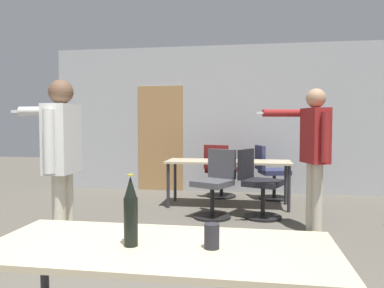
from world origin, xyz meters
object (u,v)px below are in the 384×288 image
Objects in this scene: office_chair_mid_tucked at (270,174)px; drink_cup at (212,236)px; beer_bottle at (131,212)px; person_near_casual at (314,145)px; person_left_plaid at (61,151)px; office_chair_far_left at (215,185)px; office_chair_side_rolled at (220,172)px; office_chair_near_pushed at (258,185)px.

office_chair_mid_tucked reaches higher than drink_cup.
drink_cup is (0.39, 0.02, -0.10)m from beer_bottle.
drink_cup is at bearing 3.45° from beer_bottle.
person_near_casual is 1.00× the size of person_left_plaid.
office_chair_side_rolled is at bearing -61.97° from office_chair_far_left.
person_near_casual reaches higher than drink_cup.
beer_bottle is (-0.07, -3.51, 0.44)m from office_chair_far_left.
office_chair_near_pushed is at bearing -25.61° from office_chair_mid_tucked.
office_chair_far_left is at bearing -46.42° from office_chair_mid_tucked.
office_chair_far_left is 1.01× the size of office_chair_mid_tucked.
office_chair_side_rolled is at bearing -106.47° from office_chair_mid_tucked.
beer_bottle is at bearing -176.55° from drink_cup.
beer_bottle reaches higher than office_chair_side_rolled.
person_left_plaid is at bearing 127.14° from beer_bottle.
office_chair_far_left is 3.52m from drink_cup.
person_left_plaid is 14.86× the size of drink_cup.
office_chair_far_left reaches higher than drink_cup.
person_left_plaid is 2.06m from beer_bottle.
office_chair_far_left is at bearing -37.40° from person_left_plaid.
person_left_plaid is at bearing 81.16° from office_chair_far_left.
office_chair_side_rolled is 1.48m from office_chair_near_pushed.
person_left_plaid is at bearing -20.91° from office_chair_near_pushed.
beer_bottle is (-0.02, -4.91, 0.44)m from office_chair_side_rolled.
office_chair_side_rolled is at bearing 94.31° from drink_cup.
person_left_plaid is 5.02× the size of beer_bottle.
drink_cup is (-0.92, -2.94, -0.28)m from person_near_casual.
office_chair_near_pushed is (1.90, 1.94, -0.60)m from person_left_plaid.
person_near_casual reaches higher than office_chair_mid_tucked.
office_chair_mid_tucked is (0.87, -0.01, -0.00)m from office_chair_side_rolled.
office_chair_far_left is at bearing -60.30° from office_chair_near_pushed.
person_near_casual is 2.08m from office_chair_mid_tucked.
person_near_casual is 3.09m from drink_cup.
office_chair_side_rolled is 1.40m from office_chair_far_left.
office_chair_side_rolled is 0.87m from office_chair_mid_tucked.
person_near_casual is at bearing -3.61° from office_chair_mid_tucked.
office_chair_side_rolled is 4.93m from beer_bottle.
person_near_casual is 14.89× the size of drink_cup.
office_chair_far_left is 2.74× the size of beer_bottle.
office_chair_near_pushed is at bearing 28.45° from person_near_casual.
office_chair_mid_tucked is at bearing -35.68° from person_left_plaid.
beer_bottle is at bearing -26.03° from office_chair_mid_tucked.
person_left_plaid is 1.83× the size of office_chair_side_rolled.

